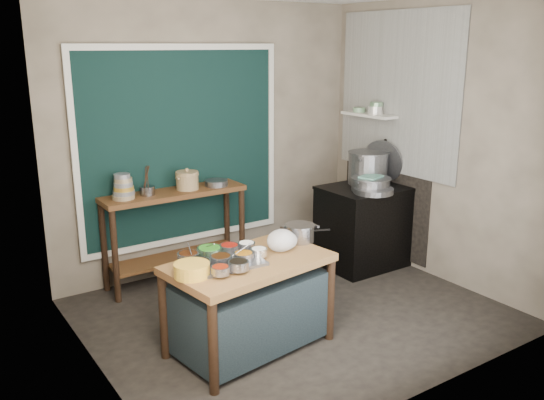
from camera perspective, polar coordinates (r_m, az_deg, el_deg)
floor at (r=5.32m, az=2.14°, el=-11.22°), size 3.50×3.00×0.02m
back_wall at (r=6.12m, az=-6.10°, el=6.14°), size 3.50×0.02×2.80m
left_wall at (r=4.10m, az=-17.99°, el=0.95°), size 0.02×3.00×2.80m
right_wall at (r=6.05m, az=15.96°, el=5.53°), size 0.02×3.00×2.80m
curtain_panel at (r=5.94m, az=-8.90°, el=5.27°), size 2.10×0.02×1.90m
curtain_frame at (r=5.93m, az=-8.85°, el=5.26°), size 2.22×0.03×2.02m
tile_panel at (r=6.35m, az=12.29°, el=10.29°), size 0.02×1.70×1.70m
soot_patch at (r=6.61m, az=11.14°, el=0.40°), size 0.01×1.30×1.30m
wall_shelf at (r=6.51m, az=9.60°, el=8.32°), size 0.22×0.70×0.03m
prep_table at (r=4.60m, az=-2.24°, el=-10.32°), size 1.34×0.88×0.75m
back_counter at (r=5.91m, az=-9.52°, el=-3.58°), size 1.45×0.40×0.95m
stove_block at (r=6.36m, az=9.15°, el=-2.69°), size 0.90×0.68×0.85m
stove_top at (r=6.24m, az=9.31°, el=1.16°), size 0.92×0.69×0.03m
condiment_tray at (r=4.38m, az=-4.62°, el=-6.22°), size 0.56×0.41×0.02m
condiment_bowls at (r=4.36m, az=-5.08°, el=-5.66°), size 0.67×0.51×0.08m
yellow_basin at (r=4.17m, az=-7.95°, el=-6.87°), size 0.33×0.33×0.10m
saucepan at (r=4.85m, az=2.76°, el=-3.26°), size 0.35×0.35×0.14m
plastic_bag_a at (r=4.60m, az=0.92°, el=-4.02°), size 0.31×0.29×0.18m
plastic_bag_b at (r=4.64m, az=1.37°, el=-4.07°), size 0.24×0.23×0.15m
bowl_stack at (r=5.56m, az=-14.51°, el=1.18°), size 0.21×0.21×0.24m
utensil_cup at (r=5.66m, az=-12.25°, el=0.92°), size 0.16×0.16×0.09m
ceramic_crock at (r=5.80m, az=-8.39°, el=1.84°), size 0.30×0.30×0.16m
wide_bowl at (r=5.92m, az=-5.54°, el=1.70°), size 0.24×0.24×0.06m
stock_pot at (r=6.33m, az=9.48°, el=3.15°), size 0.58×0.58×0.35m
pot_lid at (r=6.45m, az=10.94°, el=3.82°), size 0.24×0.49×0.47m
steamer at (r=6.07m, az=9.75°, el=1.57°), size 0.47×0.47×0.14m
green_cloth at (r=6.05m, az=9.78°, el=2.29°), size 0.27×0.24×0.02m
shallow_pan at (r=5.98m, az=10.02°, el=0.94°), size 0.53×0.53×0.05m
shelf_bowl_stack at (r=6.43m, az=10.20°, el=8.90°), size 0.16×0.16×0.13m
shelf_bowl_green at (r=6.62m, az=8.63°, el=8.83°), size 0.14×0.14×0.05m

